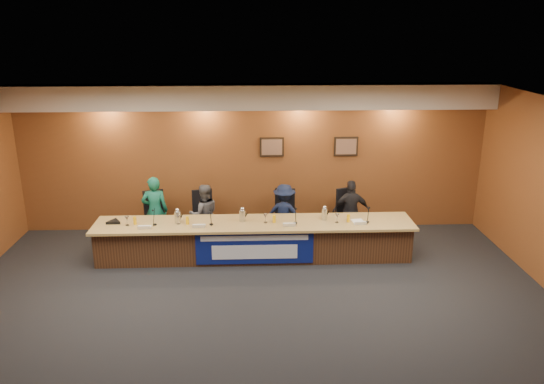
{
  "coord_description": "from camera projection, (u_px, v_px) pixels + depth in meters",
  "views": [
    {
      "loc": [
        -0.04,
        -7.12,
        4.38
      ],
      "look_at": [
        0.34,
        2.41,
        1.33
      ],
      "focal_mm": 35.0,
      "sensor_mm": 36.0,
      "label": 1
    }
  ],
  "objects": [
    {
      "name": "carafe_mid",
      "position": [
        242.0,
        216.0,
        10.14
      ],
      "size": [
        0.12,
        0.12,
        0.23
      ],
      "primitive_type": "cylinder",
      "color": "silver",
      "rests_on": "dais_top"
    },
    {
      "name": "water_glass_a",
      "position": [
        127.0,
        221.0,
        9.94
      ],
      "size": [
        0.08,
        0.08,
        0.18
      ],
      "primitive_type": "cylinder",
      "color": "silver",
      "rests_on": "dais_top"
    },
    {
      "name": "microphone_d",
      "position": [
        367.0,
        222.0,
        10.12
      ],
      "size": [
        0.07,
        0.07,
        0.02
      ],
      "primitive_type": "cylinder",
      "color": "black",
      "rests_on": "dais_top"
    },
    {
      "name": "juice_glass_c",
      "position": [
        274.0,
        219.0,
        10.09
      ],
      "size": [
        0.06,
        0.06,
        0.15
      ],
      "primitive_type": "cylinder",
      "color": "#F9B90B",
      "rests_on": "dais_top"
    },
    {
      "name": "microphone_a",
      "position": [
        155.0,
        225.0,
        9.99
      ],
      "size": [
        0.07,
        0.07,
        0.02
      ],
      "primitive_type": "cylinder",
      "color": "black",
      "rests_on": "dais_top"
    },
    {
      "name": "panelist_c",
      "position": [
        284.0,
        214.0,
        10.94
      ],
      "size": [
        0.91,
        0.67,
        1.26
      ],
      "primitive_type": "imported",
      "rotation": [
        0.0,
        0.0,
        2.86
      ],
      "color": "#0F1732",
      "rests_on": "floor"
    },
    {
      "name": "nameplate_b",
      "position": [
        199.0,
        226.0,
        9.82
      ],
      "size": [
        0.24,
        0.08,
        0.1
      ],
      "primitive_type": "cube",
      "rotation": [
        0.31,
        0.0,
        0.0
      ],
      "color": "white",
      "rests_on": "dais_top"
    },
    {
      "name": "juice_glass_b",
      "position": [
        187.0,
        221.0,
        10.01
      ],
      "size": [
        0.06,
        0.06,
        0.15
      ],
      "primitive_type": "cylinder",
      "color": "#F9B90B",
      "rests_on": "dais_top"
    },
    {
      "name": "dais_top",
      "position": [
        254.0,
        224.0,
        10.13
      ],
      "size": [
        6.1,
        0.95,
        0.05
      ],
      "primitive_type": "cube",
      "color": "#AB894C",
      "rests_on": "dais_body"
    },
    {
      "name": "water_glass_d",
      "position": [
        337.0,
        218.0,
        10.08
      ],
      "size": [
        0.08,
        0.08,
        0.18
      ],
      "primitive_type": "cylinder",
      "color": "silver",
      "rests_on": "dais_top"
    },
    {
      "name": "paper_stack",
      "position": [
        358.0,
        222.0,
        10.15
      ],
      "size": [
        0.26,
        0.33,
        0.01
      ],
      "primitive_type": "cube",
      "rotation": [
        0.0,
        0.0,
        0.14
      ],
      "color": "white",
      "rests_on": "dais_top"
    },
    {
      "name": "banner_text_lower",
      "position": [
        255.0,
        252.0,
        9.9
      ],
      "size": [
        1.6,
        0.01,
        0.28
      ],
      "primitive_type": "cube",
      "color": "silver",
      "rests_on": "banner"
    },
    {
      "name": "panelist_d",
      "position": [
        351.0,
        211.0,
        10.98
      ],
      "size": [
        0.77,
        0.32,
        1.32
      ],
      "primitive_type": "imported",
      "rotation": [
        0.0,
        0.0,
        3.14
      ],
      "color": "black",
      "rests_on": "floor"
    },
    {
      "name": "panelist_b",
      "position": [
        204.0,
        214.0,
        10.87
      ],
      "size": [
        0.72,
        0.62,
        1.28
      ],
      "primitive_type": "imported",
      "rotation": [
        0.0,
        0.0,
        3.38
      ],
      "color": "#535258",
      "rests_on": "floor"
    },
    {
      "name": "banner_text_upper",
      "position": [
        255.0,
        238.0,
        9.82
      ],
      "size": [
        2.0,
        0.01,
        0.1
      ],
      "primitive_type": "cube",
      "color": "silver",
      "rests_on": "banner"
    },
    {
      "name": "office_chair_c",
      "position": [
        284.0,
        219.0,
        11.08
      ],
      "size": [
        0.55,
        0.55,
        0.08
      ],
      "primitive_type": "cube",
      "rotation": [
        0.0,
        0.0,
        -0.15
      ],
      "color": "black",
      "rests_on": "floor"
    },
    {
      "name": "microphone_b",
      "position": [
        211.0,
        224.0,
        9.99
      ],
      "size": [
        0.07,
        0.07,
        0.02
      ],
      "primitive_type": "cylinder",
      "color": "black",
      "rests_on": "dais_top"
    },
    {
      "name": "juice_glass_a",
      "position": [
        135.0,
        221.0,
        10.0
      ],
      "size": [
        0.06,
        0.06,
        0.15
      ],
      "primitive_type": "cylinder",
      "color": "#F9B90B",
      "rests_on": "dais_top"
    },
    {
      "name": "water_glass_c",
      "position": [
        265.0,
        218.0,
        10.07
      ],
      "size": [
        0.08,
        0.08,
        0.18
      ],
      "primitive_type": "cylinder",
      "color": "silver",
      "rests_on": "dais_top"
    },
    {
      "name": "office_chair_a",
      "position": [
        157.0,
        220.0,
        10.98
      ],
      "size": [
        0.62,
        0.62,
        0.08
      ],
      "primitive_type": "cube",
      "rotation": [
        0.0,
        0.0,
        0.36
      ],
      "color": "black",
      "rests_on": "floor"
    },
    {
      "name": "wall_photo_left",
      "position": [
        272.0,
        147.0,
        11.35
      ],
      "size": [
        0.52,
        0.04,
        0.42
      ],
      "primitive_type": "cube",
      "color": "black",
      "rests_on": "wall_back"
    },
    {
      "name": "water_glass_b",
      "position": [
        178.0,
        219.0,
        10.02
      ],
      "size": [
        0.08,
        0.08,
        0.18
      ],
      "primitive_type": "cylinder",
      "color": "silver",
      "rests_on": "dais_top"
    },
    {
      "name": "microphone_c",
      "position": [
        295.0,
        223.0,
        10.07
      ],
      "size": [
        0.07,
        0.07,
        0.02
      ],
      "primitive_type": "cylinder",
      "color": "black",
      "rests_on": "dais_top"
    },
    {
      "name": "office_chair_b",
      "position": [
        205.0,
        220.0,
        11.02
      ],
      "size": [
        0.59,
        0.59,
        0.08
      ],
      "primitive_type": "cube",
      "rotation": [
        0.0,
        0.0,
        0.28
      ],
      "color": "black",
      "rests_on": "floor"
    },
    {
      "name": "speakerphone",
      "position": [
        114.0,
        222.0,
        10.08
      ],
      "size": [
        0.32,
        0.32,
        0.05
      ],
      "primitive_type": "cylinder",
      "color": "black",
      "rests_on": "dais_top"
    },
    {
      "name": "panelist_a",
      "position": [
        155.0,
        211.0,
        10.81
      ],
      "size": [
        0.55,
        0.39,
        1.45
      ],
      "primitive_type": "imported",
      "rotation": [
        0.0,
        0.0,
        3.22
      ],
      "color": "#135F49",
      "rests_on": "floor"
    },
    {
      "name": "soffit",
      "position": [
        253.0,
        97.0,
        10.79
      ],
      "size": [
        10.0,
        0.5,
        0.5
      ],
      "primitive_type": "cube",
      "color": "beige",
      "rests_on": "wall_back"
    },
    {
      "name": "carafe_right",
      "position": [
        324.0,
        214.0,
        10.22
      ],
      "size": [
        0.11,
        0.11,
        0.24
      ],
      "primitive_type": "cylinder",
      "color": "silver",
      "rests_on": "dais_top"
    },
    {
      "name": "wall_back",
      "position": [
        253.0,
        158.0,
        11.44
      ],
      "size": [
        10.0,
        0.04,
        3.2
      ],
      "primitive_type": "cube",
      "color": "brown",
      "rests_on": "floor"
    },
    {
      "name": "nameplate_a",
      "position": [
        144.0,
        227.0,
        9.76
      ],
      "size": [
        0.24,
        0.08,
        0.1
      ],
      "primitive_type": "cube",
      "rotation": [
        0.31,
        0.0,
        0.0
      ],
      "color": "white",
      "rests_on": "dais_top"
    },
    {
      "name": "nameplate_d",
      "position": [
        361.0,
        223.0,
        9.97
      ],
      "size": [
        0.24,
        0.08,
        0.1
      ],
      "primitive_type": "cube",
      "rotation": [
        0.31,
        0.0,
        0.0
      ],
      "color": "white",
      "rests_on": "dais_top"
    },
    {
      "name": "dais_body",
      "position": [
        254.0,
        241.0,
        10.29
      ],
      "size": [
        6.0,
        0.8,
        0.7
      ],
      "primitive_type": "cube",
      "color": "#482A17",
      "rests_on": "floor"
    },
    {
      "name": "ceiling",
      "position": [
        254.0,
        115.0,
        7.14
      ],
      "size": [
        10.0,
        8.0,
        0.04
      ],
      "primitive_type": "cube",
      "color": "silver",
      "rests_on": "wall_back"
    },
    {
      "name": "office_chair_d",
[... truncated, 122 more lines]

